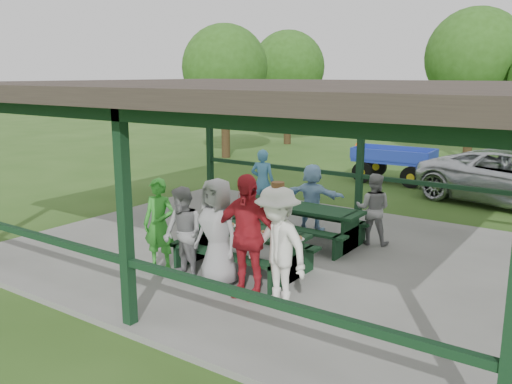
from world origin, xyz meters
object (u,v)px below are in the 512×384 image
Objects in this scene: contestant_grey_left at (183,234)px; spectator_lblue at (312,197)px; spectator_blue at (263,182)px; contestant_grey_mid at (217,232)px; picnic_table_far at (298,219)px; picnic_table_near at (243,244)px; spectator_grey at (373,209)px; farm_trailer at (394,164)px; contestant_green at (159,224)px; contestant_red at (247,236)px; contestant_white_fedora at (277,246)px.

spectator_lblue is at bearing 101.61° from contestant_grey_left.
spectator_lblue is 0.92× the size of spectator_blue.
contestant_grey_mid reaches higher than contestant_grey_left.
spectator_blue reaches higher than picnic_table_far.
picnic_table_near is at bearing 87.57° from spectator_lblue.
spectator_grey is 7.26m from farm_trailer.
contestant_green reaches higher than spectator_grey.
contestant_red is 3.66m from spectator_grey.
farm_trailer is at bearing 116.63° from contestant_white_fedora.
picnic_table_far is 3.06m from contestant_green.
contestant_grey_mid is at bearing 166.96° from contestant_red.
farm_trailer is at bearing -116.85° from spectator_blue.
contestant_green is at bearing -172.94° from contestant_grey_left.
spectator_blue is at bearing 123.91° from contestant_grey_left.
spectator_lblue is at bearing 98.85° from contestant_red.
picnic_table_near is 1.32× the size of contestant_grey_mid.
contestant_grey_mid is at bearing -86.92° from farm_trailer.
spectator_lblue is at bearing 144.52° from spectator_blue.
contestant_grey_mid is 1.23× the size of spectator_grey.
contestant_grey_mid reaches higher than contestant_green.
contestant_green is at bearing 67.69° from spectator_lblue.
spectator_grey is at bearing 78.73° from contestant_grey_mid.
spectator_lblue is (1.02, 3.68, -0.07)m from contestant_green.
contestant_grey_mid is (0.07, -0.80, 0.42)m from picnic_table_near.
spectator_lblue is at bearing 59.14° from contestant_green.
contestant_red is (0.65, -0.09, 0.08)m from contestant_grey_mid.
picnic_table_near is 1.22× the size of contestant_red.
spectator_lblue is (-0.29, 3.68, -0.15)m from contestant_grey_mid.
picnic_table_near is at bearing 102.27° from contestant_grey_mid.
picnic_table_far is at bearing 14.50° from spectator_grey.
spectator_lblue is at bearing 126.53° from contestant_white_fedora.
farm_trailer is (0.33, 10.44, -0.32)m from contestant_green.
contestant_white_fedora is 0.54× the size of farm_trailer.
contestant_green is (-1.18, -2.80, 0.34)m from picnic_table_far.
contestant_grey_left reaches higher than picnic_table_far.
contestant_red is at bearing -0.36° from contestant_grey_mid.
picnic_table_near is 2.89m from spectator_lblue.
contestant_red is 0.57m from contestant_white_fedora.
spectator_lblue is 1.02× the size of spectator_grey.
spectator_lblue is 0.43× the size of farm_trailer.
contestant_grey_left is (-0.52, -2.92, 0.31)m from picnic_table_far.
spectator_grey reaches higher than picnic_table_far.
contestant_green is at bearing -167.35° from contestant_white_fedora.
contestant_green reaches higher than spectator_blue.
spectator_blue is (-1.67, 0.53, 0.06)m from spectator_lblue.
spectator_lblue reaches higher than spectator_grey.
spectator_lblue is 6.80m from farm_trailer.
spectator_lblue reaches higher than farm_trailer.
contestant_green is 4.32m from spectator_grey.
contestant_red is at bearing 103.35° from spectator_blue.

